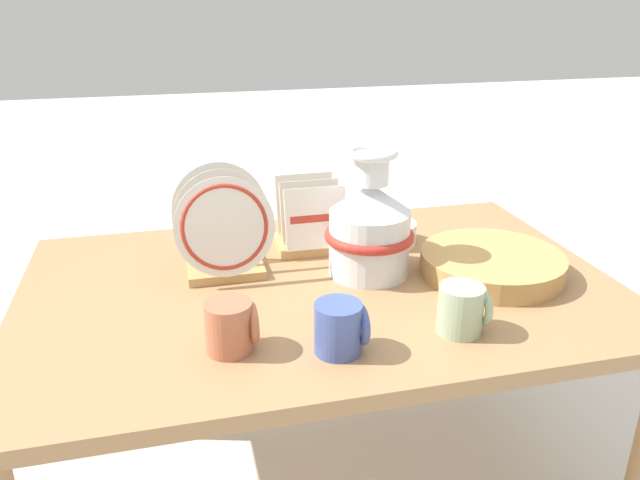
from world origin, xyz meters
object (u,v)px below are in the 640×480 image
at_px(wicker_charger_stack, 492,264).
at_px(mug_terracotta_glaze, 232,326).
at_px(dish_rack_round_plates, 223,234).
at_px(mug_cobalt_glaze, 341,328).
at_px(mug_sage_glaze, 463,309).
at_px(fruit_bowl, 390,230).
at_px(ceramic_vase, 370,226).
at_px(dish_rack_square_plates, 310,227).

bearing_deg(wicker_charger_stack, mug_terracotta_glaze, -163.59).
distance_m(dish_rack_round_plates, mug_terracotta_glaze, 0.35).
height_order(mug_cobalt_glaze, mug_sage_glaze, same).
relative_size(mug_cobalt_glaze, mug_sage_glaze, 1.00).
bearing_deg(mug_cobalt_glaze, dish_rack_round_plates, 113.84).
bearing_deg(fruit_bowl, ceramic_vase, -124.52).
relative_size(ceramic_vase, dish_rack_square_plates, 1.68).
bearing_deg(mug_terracotta_glaze, mug_cobalt_glaze, -15.27).
bearing_deg(mug_sage_glaze, mug_cobalt_glaze, -177.21).
xyz_separation_m(dish_rack_round_plates, fruit_bowl, (0.46, 0.09, -0.07)).
relative_size(dish_rack_square_plates, mug_terracotta_glaze, 1.81).
xyz_separation_m(ceramic_vase, fruit_bowl, (0.12, 0.17, -0.09)).
xyz_separation_m(dish_rack_round_plates, dish_rack_square_plates, (0.24, 0.12, -0.05)).
distance_m(mug_terracotta_glaze, fruit_bowl, 0.65).
relative_size(wicker_charger_stack, mug_cobalt_glaze, 3.40).
height_order(wicker_charger_stack, mug_sage_glaze, mug_sage_glaze).
bearing_deg(wicker_charger_stack, mug_cobalt_glaze, -151.31).
xyz_separation_m(ceramic_vase, mug_sage_glaze, (0.10, -0.31, -0.07)).
bearing_deg(mug_terracotta_glaze, dish_rack_round_plates, 86.42).
bearing_deg(mug_sage_glaze, ceramic_vase, 107.16).
height_order(ceramic_vase, mug_cobalt_glaze, ceramic_vase).
height_order(mug_terracotta_glaze, mug_sage_glaze, same).
height_order(dish_rack_square_plates, wicker_charger_stack, dish_rack_square_plates).
distance_m(ceramic_vase, mug_sage_glaze, 0.34).
distance_m(dish_rack_round_plates, mug_sage_glaze, 0.59).
xyz_separation_m(dish_rack_square_plates, mug_sage_glaze, (0.20, -0.51, -0.00)).
relative_size(dish_rack_round_plates, fruit_bowl, 1.79).
xyz_separation_m(ceramic_vase, dish_rack_square_plates, (-0.10, 0.20, -0.07)).
height_order(dish_rack_round_plates, mug_cobalt_glaze, dish_rack_round_plates).
xyz_separation_m(mug_cobalt_glaze, mug_sage_glaze, (0.26, 0.01, 0.00)).
distance_m(dish_rack_square_plates, mug_cobalt_glaze, 0.53).
bearing_deg(mug_sage_glaze, wicker_charger_stack, 50.56).
bearing_deg(dish_rack_square_plates, mug_terracotta_glaze, -119.28).
bearing_deg(dish_rack_round_plates, wicker_charger_stack, -14.10).
bearing_deg(wicker_charger_stack, ceramic_vase, 164.73).
bearing_deg(mug_terracotta_glaze, dish_rack_square_plates, 60.72).
bearing_deg(wicker_charger_stack, mug_sage_glaze, -129.44).
height_order(dish_rack_square_plates, fruit_bowl, dish_rack_square_plates).
distance_m(mug_sage_glaze, fruit_bowl, 0.48).
xyz_separation_m(mug_sage_glaze, fruit_bowl, (0.02, 0.48, -0.01)).
height_order(mug_cobalt_glaze, fruit_bowl, mug_cobalt_glaze).
distance_m(wicker_charger_stack, fruit_bowl, 0.30).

